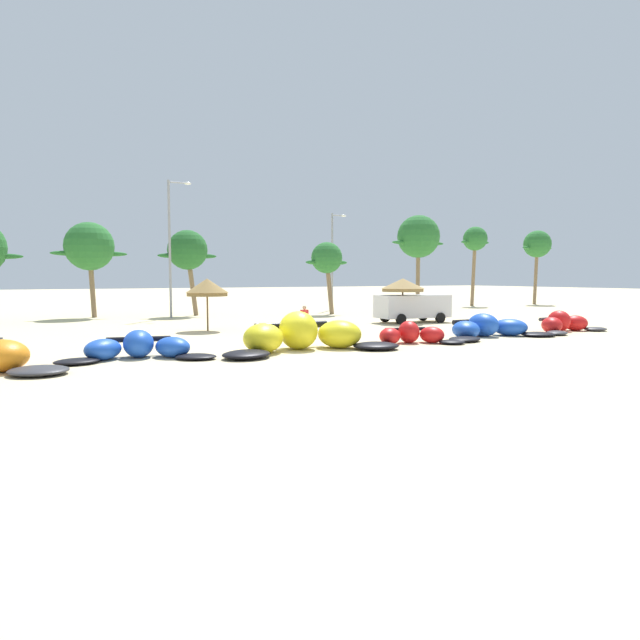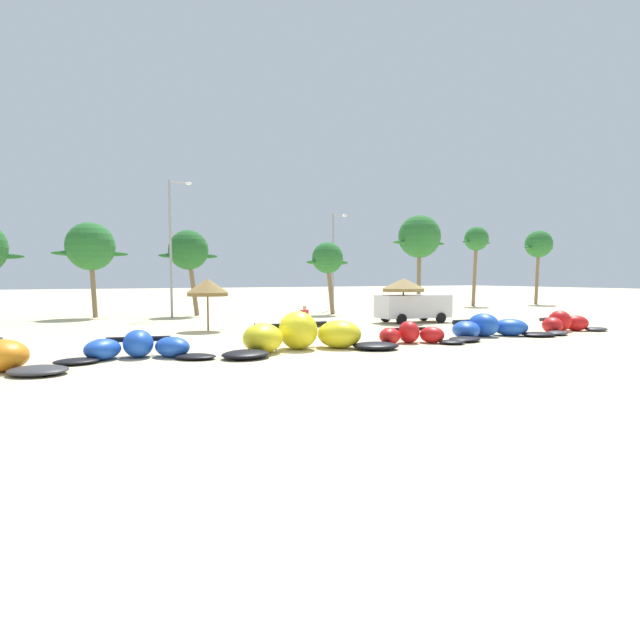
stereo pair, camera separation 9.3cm
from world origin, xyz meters
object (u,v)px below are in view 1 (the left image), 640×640
(palm_left_of_gap, at_px, (89,247))
(palm_center_right, at_px, (327,259))
(beach_umbrella_near_van, at_px, (207,287))
(lamppost_west_center, at_px, (171,242))
(beach_umbrella_middle, at_px, (403,285))
(palm_center_left, at_px, (188,251))
(palm_right_of_gap, at_px, (418,237))
(kite_center, at_px, (411,335))
(kite_right_of_center, at_px, (488,328))
(kite_left, at_px, (138,348))
(kite_right, at_px, (564,324))
(lamppost_east_center, at_px, (333,256))
(person_near_kites, at_px, (304,321))
(kite_left_of_center, at_px, (302,336))
(palm_right, at_px, (475,241))
(palm_rightmost, at_px, (537,245))
(parked_van, at_px, (411,306))

(palm_left_of_gap, bearing_deg, palm_center_right, -15.97)
(beach_umbrella_near_van, bearing_deg, lamppost_west_center, 87.50)
(palm_center_right, xyz_separation_m, lamppost_west_center, (-12.06, 1.72, 1.09))
(beach_umbrella_middle, distance_m, palm_center_left, 17.42)
(lamppost_west_center, bearing_deg, palm_right_of_gap, -2.63)
(kite_center, relative_size, palm_right_of_gap, 0.55)
(kite_center, relative_size, kite_right_of_center, 0.67)
(kite_left, height_order, kite_right, kite_right)
(kite_center, distance_m, beach_umbrella_middle, 11.53)
(kite_left, distance_m, palm_center_right, 25.96)
(beach_umbrella_middle, relative_size, palm_right_of_gap, 0.34)
(kite_left, distance_m, lamppost_east_center, 31.87)
(person_near_kites, bearing_deg, palm_center_left, 93.67)
(kite_left_of_center, height_order, palm_right, palm_right)
(palm_center_left, relative_size, palm_right_of_gap, 0.78)
(palm_center_left, bearing_deg, lamppost_west_center, -132.42)
(beach_umbrella_near_van, height_order, palm_right_of_gap, palm_right_of_gap)
(kite_left_of_center, relative_size, lamppost_east_center, 0.92)
(palm_center_left, bearing_deg, kite_right, -55.70)
(kite_left, relative_size, lamppost_west_center, 0.57)
(kite_left_of_center, distance_m, kite_right_of_center, 10.59)
(kite_center, xyz_separation_m, beach_umbrella_middle, (6.34, 9.39, 2.12))
(beach_umbrella_near_van, xyz_separation_m, palm_center_left, (2.11, 12.59, 2.61))
(person_near_kites, xyz_separation_m, lamppost_east_center, (12.60, 19.84, 4.10))
(kite_center, distance_m, lamppost_west_center, 22.52)
(palm_left_of_gap, relative_size, palm_rightmost, 0.87)
(palm_rightmost, distance_m, lamppost_west_center, 40.79)
(beach_umbrella_near_van, bearing_deg, kite_right, -29.36)
(kite_center, height_order, palm_center_left, palm_center_left)
(kite_right_of_center, bearing_deg, kite_left_of_center, -178.64)
(person_near_kites, xyz_separation_m, palm_center_right, (9.25, 14.86, 3.68))
(beach_umbrella_near_van, distance_m, palm_center_right, 15.61)
(palm_rightmost, height_order, lamppost_east_center, lamppost_east_center)
(beach_umbrella_middle, height_order, palm_right, palm_right)
(parked_van, bearing_deg, palm_rightmost, 26.59)
(kite_right_of_center, xyz_separation_m, palm_center_right, (0.84, 18.88, 4.05))
(person_near_kites, relative_size, lamppost_east_center, 0.18)
(kite_center, height_order, palm_rightmost, palm_rightmost)
(palm_rightmost, bearing_deg, palm_center_right, -172.10)
(kite_right, xyz_separation_m, beach_umbrella_near_van, (-17.35, 9.76, 2.01))
(kite_right, relative_size, palm_right, 0.64)
(palm_center_right, relative_size, palm_right, 0.71)
(kite_left, distance_m, kite_right, 22.69)
(person_near_kites, height_order, palm_left_of_gap, palm_left_of_gap)
(kite_right, height_order, palm_center_left, palm_center_left)
(kite_right_of_center, height_order, beach_umbrella_middle, beach_umbrella_middle)
(kite_left_of_center, xyz_separation_m, parked_van, (12.56, 9.34, 0.48))
(parked_van, relative_size, palm_rightmost, 0.62)
(beach_umbrella_near_van, relative_size, palm_right, 0.36)
(kite_center, relative_size, lamppost_west_center, 0.47)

